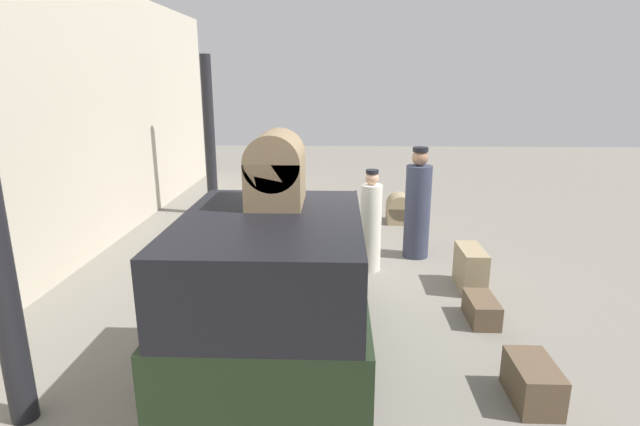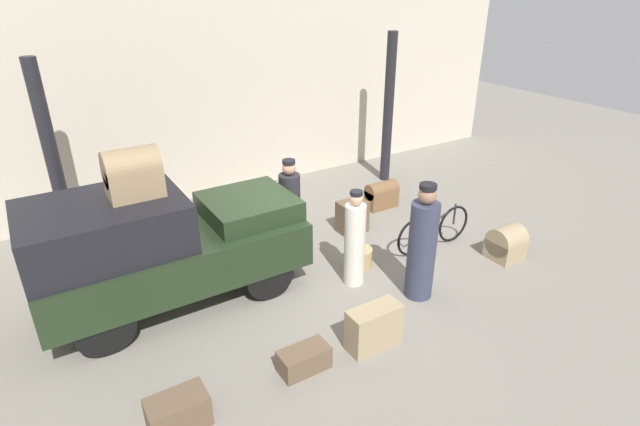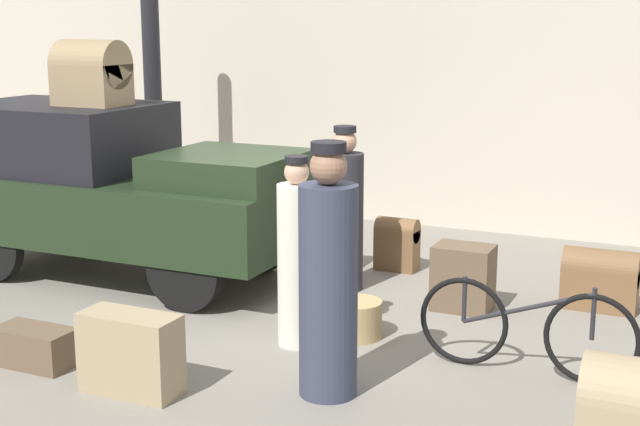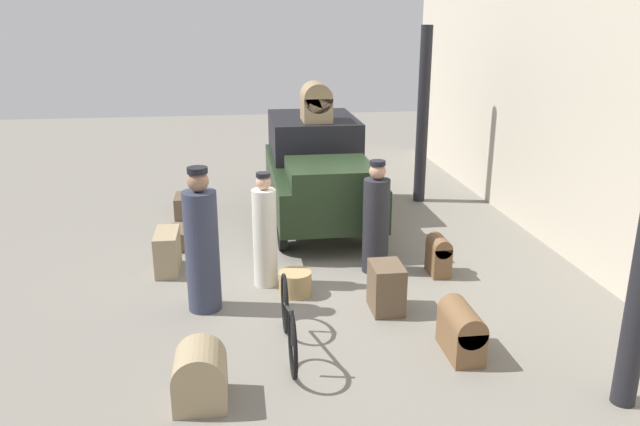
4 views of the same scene
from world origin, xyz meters
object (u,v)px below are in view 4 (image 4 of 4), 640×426
Objects in this scene: trunk_wicker_pale at (386,288)px; trunk_barrel_dark at (461,330)px; porter_lifting_near_truck at (202,246)px; suitcase_tan_flat at (186,206)px; conductor_in_dark_uniform at (265,234)px; trunk_large_brown at (168,252)px; wicker_basket at (295,283)px; trunk_umber_medium at (181,237)px; trunk_on_truck_roof at (316,102)px; porter_with_bicycle at (376,222)px; suitcase_small_leather at (439,254)px; truck at (318,168)px; suitcase_black_upright at (200,377)px; bicycle at (289,322)px.

trunk_wicker_pale is 1.28m from trunk_barrel_dark.
suitcase_tan_flat is (-3.89, -0.50, -0.64)m from porter_lifting_near_truck.
trunk_large_brown is at bearing -115.65° from conductor_in_dark_uniform.
wicker_basket reaches higher than trunk_umber_medium.
wicker_basket is at bearing -12.33° from trunk_on_truck_roof.
porter_with_bicycle is at bearing 11.15° from trunk_on_truck_roof.
suitcase_small_leather is 0.94× the size of trunk_wicker_pale.
porter_with_bicycle reaches higher than trunk_umber_medium.
truck is at bearing 113.11° from trunk_umber_medium.
conductor_in_dark_uniform is 2.17m from trunk_umber_medium.
suitcase_small_leather is at bearing 100.66° from wicker_basket.
conductor_in_dark_uniform reaches higher than suitcase_black_upright.
wicker_basket is 1.26m from trunk_wicker_pale.
suitcase_tan_flat is (-3.23, -3.76, -0.11)m from suitcase_small_leather.
porter_lifting_near_truck reaches higher than wicker_basket.
trunk_umber_medium is 1.59m from suitcase_tan_flat.
trunk_umber_medium is at bearing -141.19° from wicker_basket.
wicker_basket is (-1.47, 0.22, -0.20)m from bicycle.
trunk_large_brown is 1.02m from trunk_umber_medium.
conductor_in_dark_uniform reaches higher than trunk_wicker_pale.
porter_with_bicycle is 2.41× the size of trunk_barrel_dark.
suitcase_tan_flat reaches higher than wicker_basket.
truck is 2.88m from conductor_in_dark_uniform.
trunk_umber_medium is (-2.30, -0.47, -0.69)m from porter_lifting_near_truck.
wicker_basket is at bearing -137.15° from trunk_barrel_dark.
conductor_in_dark_uniform is (2.66, -1.08, -0.24)m from truck.
conductor_in_dark_uniform is 2.66× the size of suitcase_black_upright.
trunk_wicker_pale reaches higher than trunk_barrel_dark.
porter_lifting_near_truck reaches higher than truck.
porter_lifting_near_truck is (-1.21, -0.96, 0.48)m from bicycle.
trunk_on_truck_roof is at bearing -168.85° from porter_with_bicycle.
trunk_barrel_dark is at bearing 43.10° from conductor_in_dark_uniform.
trunk_umber_medium is 0.93× the size of trunk_barrel_dark.
suitcase_small_leather is at bearing 27.60° from truck.
porter_lifting_near_truck is at bearing -118.20° from trunk_barrel_dark.
conductor_in_dark_uniform is at bearing 37.45° from trunk_umber_medium.
trunk_on_truck_roof is at bearing 159.42° from conductor_in_dark_uniform.
suitcase_small_leather is (-0.39, 2.09, 0.15)m from wicker_basket.
truck is 6.32× the size of suitcase_black_upright.
trunk_wicker_pale is at bearing -44.84° from suitcase_small_leather.
trunk_umber_medium is (-4.33, -0.51, -0.12)m from suitcase_black_upright.
suitcase_black_upright is 0.86× the size of trunk_on_truck_roof.
trunk_on_truck_roof is at bearing 117.22° from trunk_umber_medium.
porter_lifting_near_truck is 2.84× the size of suitcase_tan_flat.
wicker_basket is 0.71× the size of trunk_wicker_pale.
suitcase_tan_flat is at bearing -179.02° from trunk_umber_medium.
suitcase_small_leather is 0.88× the size of suitcase_tan_flat.
porter_lifting_near_truck is at bearing -28.19° from trunk_on_truck_roof.
trunk_on_truck_roof is at bearing 80.85° from suitcase_tan_flat.
conductor_in_dark_uniform is 2.50m from suitcase_small_leather.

